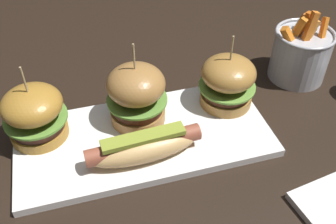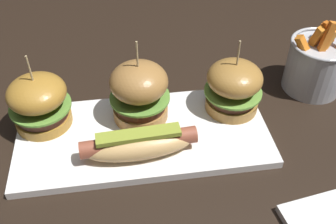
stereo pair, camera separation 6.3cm
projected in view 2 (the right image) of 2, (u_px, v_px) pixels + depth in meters
ground_plane at (144, 138)px, 0.66m from camera, size 3.00×3.00×0.00m
platter_main at (143, 135)px, 0.65m from camera, size 0.42×0.19×0.01m
hot_dog at (139, 144)px, 0.60m from camera, size 0.18×0.06×0.05m
slider_left at (39, 102)px, 0.64m from camera, size 0.10×0.10×0.14m
slider_center at (137, 92)px, 0.64m from camera, size 0.10×0.10×0.15m
slider_right at (234, 87)px, 0.66m from camera, size 0.10×0.10×0.14m
fries_bucket at (316, 64)px, 0.73m from camera, size 0.11×0.11×0.15m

